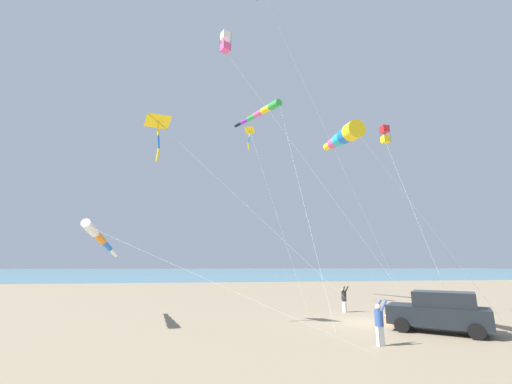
% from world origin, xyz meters
% --- Properties ---
extents(ground_plane, '(600.00, 600.00, 0.00)m').
position_xyz_m(ground_plane, '(0.00, 0.00, 0.00)').
color(ground_plane, gray).
extents(ocean_water_strip, '(240.00, 600.00, 0.01)m').
position_xyz_m(ocean_water_strip, '(165.00, 0.00, 0.00)').
color(ocean_water_strip, teal).
rests_on(ocean_water_strip, ground_plane).
extents(parked_car, '(4.24, 4.44, 1.85)m').
position_xyz_m(parked_car, '(-3.01, -2.17, 0.95)').
color(parked_car, black).
rests_on(parked_car, ground_plane).
extents(cooler_box, '(0.62, 0.42, 0.42)m').
position_xyz_m(cooler_box, '(-0.39, -1.28, 0.21)').
color(cooler_box, orange).
rests_on(cooler_box, ground_plane).
extents(person_adult_flyer, '(0.45, 0.56, 1.71)m').
position_xyz_m(person_adult_flyer, '(-4.87, 1.98, 0.93)').
color(person_adult_flyer, silver).
rests_on(person_adult_flyer, ground_plane).
extents(person_child_green_jacket, '(0.58, 0.49, 1.70)m').
position_xyz_m(person_child_green_jacket, '(4.11, -0.63, 0.93)').
color(person_child_green_jacket, silver).
rests_on(person_child_green_jacket, ground_plane).
extents(kite_box_white_trailing, '(5.10, 11.03, 20.26)m').
position_xyz_m(kite_box_white_trailing, '(3.57, 7.85, 19.44)').
color(kite_box_white_trailing, white).
rests_on(kite_box_white_trailing, ground_plane).
extents(kite_delta_striped_overhead, '(4.84, 11.76, 11.39)m').
position_xyz_m(kite_delta_striped_overhead, '(0.11, 11.73, 11.02)').
color(kite_delta_striped_overhead, yellow).
rests_on(kite_delta_striped_overhead, ground_plane).
extents(kite_windsock_small_distant, '(17.04, 3.63, 17.98)m').
position_xyz_m(kite_windsock_small_distant, '(10.27, 3.90, 17.42)').
color(kite_windsock_small_distant, green).
rests_on(kite_windsock_small_distant, ground_plane).
extents(kite_windsock_orange_high_right, '(3.32, 7.60, 9.85)m').
position_xyz_m(kite_windsock_orange_high_right, '(-3.24, 2.11, 9.44)').
color(kite_windsock_orange_high_right, yellow).
rests_on(kite_windsock_orange_high_right, ground_plane).
extents(kite_delta_rainbow_low_near, '(4.72, 3.96, 15.11)m').
position_xyz_m(kite_delta_rainbow_low_near, '(8.82, 5.18, 14.74)').
color(kite_delta_rainbow_low_near, yellow).
rests_on(kite_delta_rainbow_low_near, ground_plane).
extents(kite_box_yellow_midlevel, '(5.57, 0.59, 13.55)m').
position_xyz_m(kite_box_yellow_midlevel, '(3.54, -4.49, 12.86)').
color(kite_box_yellow_midlevel, red).
rests_on(kite_box_yellow_midlevel, ground_plane).
extents(kite_windsock_magenta_far_left, '(10.96, 12.14, 5.35)m').
position_xyz_m(kite_windsock_magenta_far_left, '(1.42, 14.67, 4.61)').
color(kite_windsock_magenta_far_left, white).
rests_on(kite_windsock_magenta_far_left, ground_plane).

